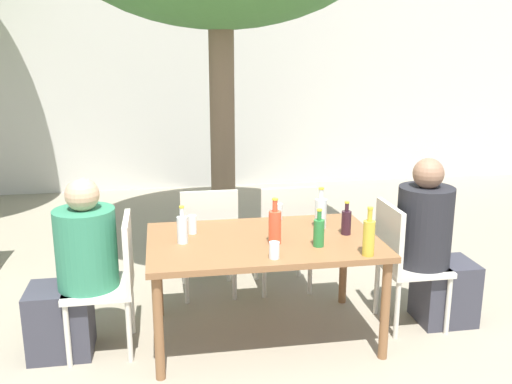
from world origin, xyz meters
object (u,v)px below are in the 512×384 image
object	(u,v)px
wine_bottle_2	(346,221)
drinking_glass_1	(278,212)
water_bottle_1	(321,212)
drinking_glass_2	(192,224)
dining_table_front	(263,249)
patio_chair_1	(403,258)
oil_cruet_0	(369,237)
drinking_glass_0	(275,250)
water_bottle_3	(182,229)
patio_chair_3	(285,231)
person_seated_1	(433,250)
green_bottle_5	(319,232)
patio_chair_0	(112,276)
person_seated_0	(75,276)
soda_bottle_4	(275,226)
patio_chair_2	(209,235)

from	to	relation	value
wine_bottle_2	drinking_glass_1	world-z (taller)	wine_bottle_2
water_bottle_1	drinking_glass_2	xyz separation A→B (m)	(-0.91, 0.02, -0.05)
wine_bottle_2	dining_table_front	bearing A→B (deg)	-179.69
wine_bottle_2	patio_chair_1	bearing A→B (deg)	-0.41
water_bottle_1	wine_bottle_2	xyz separation A→B (m)	(0.13, -0.17, -0.02)
patio_chair_1	oil_cruet_0	world-z (taller)	oil_cruet_0
water_bottle_1	drinking_glass_0	xyz separation A→B (m)	(-0.44, -0.54, -0.06)
patio_chair_1	water_bottle_3	xyz separation A→B (m)	(-1.55, 0.01, 0.30)
patio_chair_3	person_seated_1	size ratio (longest dim) A/B	0.74
person_seated_1	green_bottle_5	world-z (taller)	person_seated_1
drinking_glass_2	patio_chair_0	bearing A→B (deg)	-160.28
patio_chair_0	water_bottle_3	world-z (taller)	water_bottle_3
person_seated_0	drinking_glass_0	bearing A→B (deg)	73.60
patio_chair_0	person_seated_1	size ratio (longest dim) A/B	0.74
patio_chair_0	person_seated_0	size ratio (longest dim) A/B	0.77
soda_bottle_4	drinking_glass_2	xyz separation A→B (m)	(-0.52, 0.30, -0.06)
oil_cruet_0	soda_bottle_4	xyz separation A→B (m)	(-0.53, 0.31, -0.00)
drinking_glass_0	drinking_glass_1	size ratio (longest dim) A/B	0.85
person_seated_1	wine_bottle_2	xyz separation A→B (m)	(-0.66, 0.00, 0.25)
water_bottle_3	person_seated_0	bearing A→B (deg)	-179.30
patio_chair_0	wine_bottle_2	xyz separation A→B (m)	(1.59, 0.00, 0.29)
person_seated_0	wine_bottle_2	size ratio (longest dim) A/B	5.04
drinking_glass_2	person_seated_0	bearing A→B (deg)	-165.89
soda_bottle_4	oil_cruet_0	bearing A→B (deg)	-30.57
patio_chair_1	drinking_glass_0	world-z (taller)	patio_chair_1
drinking_glass_2	dining_table_front	bearing A→B (deg)	-22.75
wine_bottle_2	drinking_glass_2	size ratio (longest dim) A/B	1.82
dining_table_front	water_bottle_1	distance (m)	0.51
oil_cruet_0	water_bottle_1	world-z (taller)	oil_cruet_0
patio_chair_0	patio_chair_2	xyz separation A→B (m)	(0.70, 0.72, 0.00)
patio_chair_0	water_bottle_3	distance (m)	0.56
patio_chair_0	soda_bottle_4	size ratio (longest dim) A/B	2.96
drinking_glass_1	drinking_glass_2	xyz separation A→B (m)	(-0.65, -0.22, 0.00)
drinking_glass_1	patio_chair_2	bearing A→B (deg)	148.82
patio_chair_2	oil_cruet_0	world-z (taller)	oil_cruet_0
patio_chair_0	water_bottle_1	size ratio (longest dim) A/B	3.09
patio_chair_2	drinking_glass_0	world-z (taller)	patio_chair_2
patio_chair_2	drinking_glass_2	world-z (taller)	patio_chair_2
patio_chair_1	soda_bottle_4	size ratio (longest dim) A/B	2.96
drinking_glass_1	dining_table_front	bearing A→B (deg)	-114.14
patio_chair_1	patio_chair_2	xyz separation A→B (m)	(-1.32, 0.72, 0.00)
water_bottle_1	soda_bottle_4	xyz separation A→B (m)	(-0.39, -0.27, 0.01)
person_seated_1	oil_cruet_0	distance (m)	0.82
soda_bottle_4	drinking_glass_2	bearing A→B (deg)	150.36
patio_chair_1	oil_cruet_0	bearing A→B (deg)	134.32
patio_chair_1	water_bottle_1	distance (m)	0.67
patio_chair_2	water_bottle_1	distance (m)	0.98
green_bottle_5	drinking_glass_1	size ratio (longest dim) A/B	2.06
patio_chair_0	patio_chair_1	world-z (taller)	same
person_seated_0	person_seated_1	xyz separation A→B (m)	(2.48, 0.00, 0.02)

